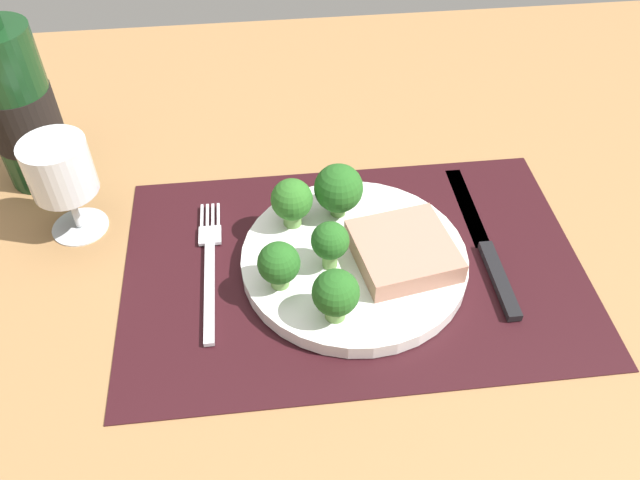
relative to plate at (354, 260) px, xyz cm
name	(u,v)px	position (x,y,z in cm)	size (l,w,h in cm)	color
ground_plane	(353,277)	(0.00, 0.00, -2.60)	(140.00, 110.00, 3.00)	#996D42
placemat	(354,266)	(0.00, 0.00, -0.95)	(46.94, 30.91, 0.30)	black
plate	(354,260)	(0.00, 0.00, 0.00)	(23.01, 23.01, 1.60)	white
steak	(403,251)	(4.72, -1.07, 1.95)	(9.36, 9.38, 2.31)	tan
broccoli_center	(279,264)	(-7.74, -3.04, 3.68)	(4.11, 4.11, 5.07)	#6B994C
broccoli_near_steak	(292,201)	(-5.82, 5.32, 3.99)	(4.38, 4.38, 5.54)	#6B994C
broccoli_back_left	(336,294)	(-2.95, -7.50, 3.98)	(4.35, 4.35, 5.52)	#6B994C
broccoli_near_fork	(339,189)	(-0.84, 6.32, 4.27)	(5.17, 5.17, 6.13)	#5B8942
broccoli_front_edge	(330,242)	(-2.65, -1.11, 4.08)	(3.75, 3.75, 5.34)	#6B994C
fork	(210,266)	(-14.72, 1.42, -0.55)	(2.40, 19.20, 0.50)	silver
knife	(486,248)	(14.13, 0.53, -0.50)	(1.80, 23.00, 0.80)	black
wine_bottle	(18,104)	(-34.40, 18.97, 8.88)	(7.72, 7.72, 28.90)	#143819
wine_glass	(61,174)	(-28.90, 9.23, 6.53)	(6.71, 6.71, 11.32)	silver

